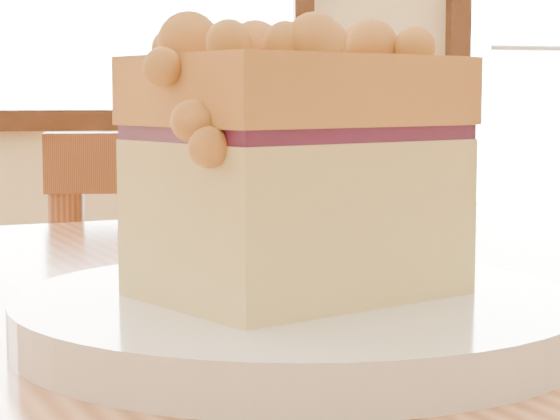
% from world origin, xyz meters
% --- Properties ---
extents(plate, '(0.24, 0.24, 0.02)m').
position_xyz_m(plate, '(0.10, 0.19, 0.76)').
color(plate, white).
rests_on(plate, cafe_table_main).
extents(cake_slice, '(0.15, 0.13, 0.12)m').
position_xyz_m(cake_slice, '(0.10, 0.19, 0.83)').
color(cake_slice, tan).
rests_on(cake_slice, plate).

